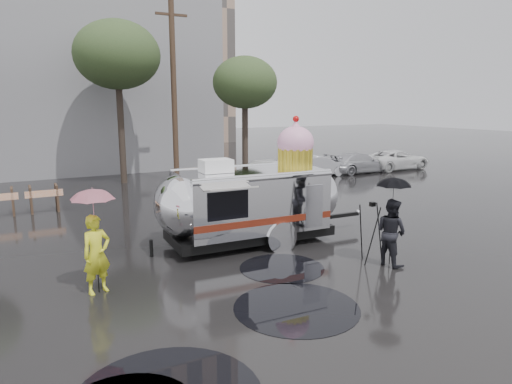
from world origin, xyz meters
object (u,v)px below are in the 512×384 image
airstream_trailer (253,199)px  person_right (391,232)px  person_left (97,254)px  tripod (371,226)px

airstream_trailer → person_right: 4.00m
person_left → airstream_trailer: bearing=-0.2°
tripod → airstream_trailer: bearing=126.1°
person_left → person_right: 7.04m
person_right → tripod: person_right is taller
airstream_trailer → tripod: 3.51m
person_right → tripod: bearing=33.2°
airstream_trailer → tripod: bearing=-55.1°
airstream_trailer → person_right: size_ratio=4.07×
person_left → person_right: bearing=-33.4°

